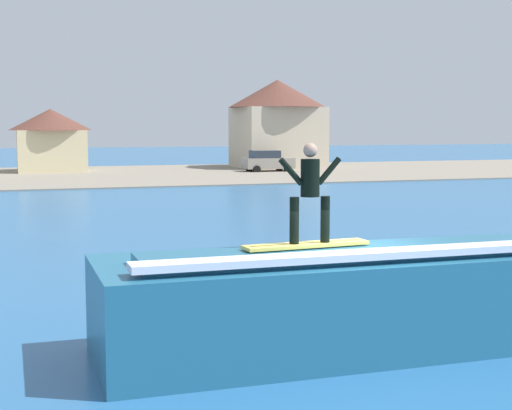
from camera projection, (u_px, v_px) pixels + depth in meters
name	position (u px, v px, depth m)	size (l,w,h in m)	color
ground_plane	(347.00, 349.00, 13.36)	(260.00, 260.00, 0.00)	#276096
wave_crest	(339.00, 299.00, 13.33)	(8.44, 2.84, 1.88)	#226283
surfboard	(306.00, 245.00, 12.87)	(2.26, 0.59, 0.06)	#EAD159
surfer	(310.00, 188.00, 12.76)	(1.13, 0.32, 1.69)	black
shoreline_bank	(83.00, 176.00, 59.60)	(120.00, 25.86, 0.09)	gray
car_far_shore	(267.00, 161.00, 64.48)	(4.21, 2.29, 1.86)	gray
house_gabled_white	(277.00, 120.00, 70.14)	(9.07, 9.07, 8.16)	beige
house_small_cottage	(51.00, 138.00, 64.01)	(6.88, 6.88, 5.35)	beige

